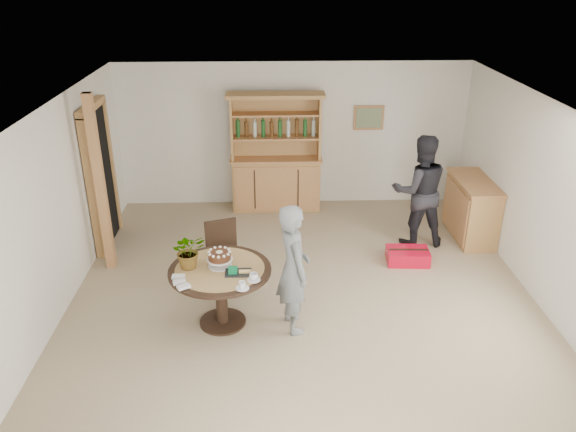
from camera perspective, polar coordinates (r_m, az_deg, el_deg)
The scene contains 17 objects.
ground at distance 7.17m, azimuth 1.65°, elevation -9.51°, with size 7.00×7.00×0.00m, color tan.
room_shell at distance 6.37m, azimuth 1.87°, elevation 3.62°, with size 6.04×7.04×2.52m.
doorway at distance 8.81m, azimuth -18.55°, elevation 3.98°, with size 0.13×1.10×2.18m.
pine_post at distance 7.98m, azimuth -18.55°, elevation 2.97°, with size 0.12×0.12×2.50m, color tan.
hutch at distance 9.75m, azimuth -1.21°, elevation 4.63°, with size 1.62×0.54×2.04m.
sideboard at distance 9.23m, azimuth 18.14°, elevation 0.72°, with size 0.54×1.26×0.94m.
dining_table at distance 6.66m, azimuth -6.88°, elevation -6.45°, with size 1.20×1.20×0.76m.
dining_chair at distance 7.41m, azimuth -6.56°, elevation -3.62°, with size 0.53×0.53×0.95m.
birthday_cake at distance 6.56m, azimuth -6.97°, elevation -4.14°, with size 0.30×0.30×0.20m.
flower_vase at distance 6.56m, azimuth -10.05°, elevation -3.49°, with size 0.38×0.33×0.42m, color #3F7233.
gift_tray at distance 6.44m, azimuth -5.13°, elevation -5.62°, with size 0.30×0.20×0.08m.
coffee_cup_a at distance 6.30m, azimuth -3.51°, elevation -6.22°, with size 0.15×0.15×0.09m.
coffee_cup_b at distance 6.16m, azimuth -4.67°, elevation -7.07°, with size 0.15×0.15×0.08m.
napkins at distance 6.36m, azimuth -10.88°, elevation -6.58°, with size 0.24×0.33×0.03m.
teen_boy at distance 6.45m, azimuth 0.54°, elevation -5.37°, with size 0.58×0.38×1.59m, color slate.
adult_person at distance 8.63m, azimuth 13.22°, elevation 2.50°, with size 0.84×0.66×1.73m, color black.
red_suitcase at distance 8.35m, azimuth 12.06°, elevation -3.99°, with size 0.62×0.44×0.21m.
Camera 1 is at (-0.41, -5.92, 4.02)m, focal length 35.00 mm.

